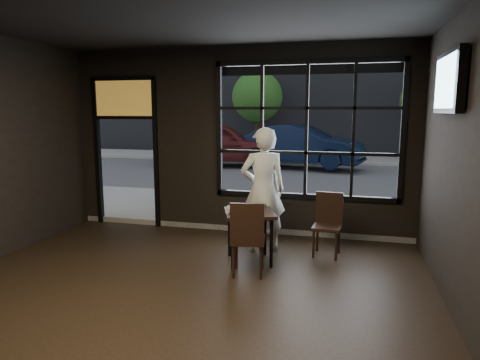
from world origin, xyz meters
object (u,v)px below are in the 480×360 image
(chair_near, at_px, (248,237))
(navy_car, at_px, (301,146))
(man, at_px, (263,190))
(cafe_table, at_px, (250,236))

(chair_near, bearing_deg, navy_car, -96.15)
(man, distance_m, navy_car, 9.48)
(cafe_table, distance_m, navy_car, 10.04)
(man, xyz_separation_m, navy_car, (-0.48, 9.46, -0.09))
(cafe_table, relative_size, navy_car, 0.16)
(cafe_table, bearing_deg, man, 61.72)
(cafe_table, relative_size, chair_near, 0.74)
(chair_near, relative_size, man, 0.53)
(cafe_table, distance_m, man, 0.80)
(navy_car, bearing_deg, man, -165.57)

